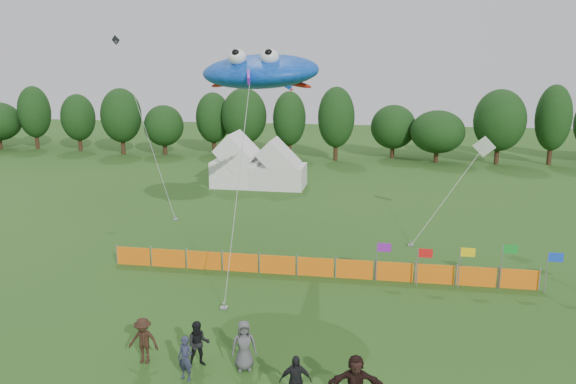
% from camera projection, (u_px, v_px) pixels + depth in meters
% --- Properties ---
extents(ground, '(160.00, 160.00, 0.00)m').
position_uv_depth(ground, '(261.00, 368.00, 20.38)').
color(ground, '#234C16').
rests_on(ground, ground).
extents(treeline, '(104.57, 8.78, 8.36)m').
position_uv_depth(treeline, '(360.00, 122.00, 62.29)').
color(treeline, '#382314').
rests_on(treeline, ground).
extents(tent_left, '(4.26, 4.26, 3.76)m').
position_uv_depth(tent_left, '(238.00, 164.00, 49.98)').
color(tent_left, white).
rests_on(tent_left, ground).
extents(tent_right, '(4.58, 3.67, 3.23)m').
position_uv_depth(tent_right, '(279.00, 169.00, 49.09)').
color(tent_right, silver).
rests_on(tent_right, ground).
extents(barrier_fence, '(21.90, 0.06, 1.00)m').
position_uv_depth(barrier_fence, '(315.00, 267.00, 28.97)').
color(barrier_fence, orange).
rests_on(barrier_fence, ground).
extents(flag_row, '(10.73, 0.47, 2.26)m').
position_uv_depth(flag_row, '(484.00, 261.00, 27.23)').
color(flag_row, gray).
rests_on(flag_row, ground).
extents(spectator_a, '(0.68, 0.55, 1.62)m').
position_uv_depth(spectator_a, '(185.00, 359.00, 19.49)').
color(spectator_a, '#272A41').
rests_on(spectator_a, ground).
extents(spectator_b, '(1.00, 0.89, 1.73)m').
position_uv_depth(spectator_b, '(198.00, 344.00, 20.38)').
color(spectator_b, black).
rests_on(spectator_b, ground).
extents(spectator_c, '(1.14, 0.66, 1.77)m').
position_uv_depth(spectator_c, '(143.00, 341.00, 20.58)').
color(spectator_c, black).
rests_on(spectator_c, ground).
extents(spectator_d, '(1.13, 0.68, 1.79)m').
position_uv_depth(spectator_d, '(295.00, 381.00, 17.95)').
color(spectator_d, black).
rests_on(spectator_d, ground).
extents(spectator_e, '(1.05, 0.86, 1.86)m').
position_uv_depth(spectator_e, '(244.00, 345.00, 20.15)').
color(spectator_e, '#4D4D52').
rests_on(spectator_e, ground).
extents(spectator_f, '(1.80, 0.74, 1.89)m').
position_uv_depth(spectator_f, '(355.00, 383.00, 17.78)').
color(spectator_f, black).
rests_on(spectator_f, ground).
extents(stingray_kite, '(7.80, 14.53, 11.52)m').
position_uv_depth(stingray_kite, '(262.00, 72.00, 28.84)').
color(stingray_kite, blue).
rests_on(stingray_kite, ground).
extents(small_kite_white, '(5.16, 3.43, 6.39)m').
position_uv_depth(small_kite_white, '(468.00, 168.00, 34.56)').
color(small_kite_white, silver).
rests_on(small_kite_white, ground).
extents(small_kite_dark, '(7.12, 6.43, 12.84)m').
position_uv_depth(small_kite_dark, '(141.00, 117.00, 41.52)').
color(small_kite_dark, black).
rests_on(small_kite_dark, ground).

